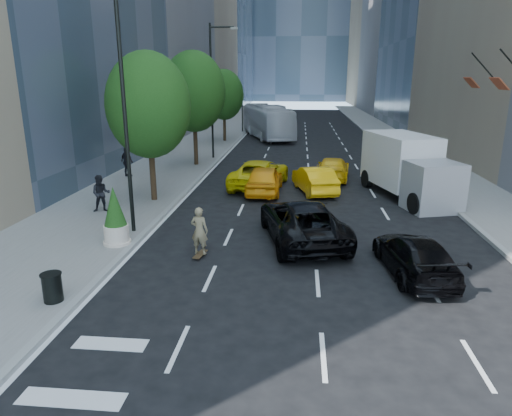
# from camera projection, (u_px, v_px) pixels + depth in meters

# --- Properties ---
(ground) EXTENTS (160.00, 160.00, 0.00)m
(ground) POSITION_uv_depth(u_px,v_px,m) (286.00, 281.00, 14.68)
(ground) COLOR black
(ground) RESTS_ON ground
(sidewalk_left) EXTENTS (6.00, 120.00, 0.15)m
(sidewalk_left) POSITION_uv_depth(u_px,v_px,m) (203.00, 144.00, 44.18)
(sidewalk_left) COLOR slate
(sidewalk_left) RESTS_ON ground
(sidewalk_right) EXTENTS (4.00, 120.00, 0.15)m
(sidewalk_right) POSITION_uv_depth(u_px,v_px,m) (404.00, 147.00, 42.44)
(sidewalk_right) COLOR slate
(sidewalk_right) RESTS_ON ground
(lamp_near) EXTENTS (2.13, 0.22, 10.00)m
(lamp_near) POSITION_uv_depth(u_px,v_px,m) (127.00, 91.00, 17.47)
(lamp_near) COLOR black
(lamp_near) RESTS_ON sidewalk_left
(lamp_far) EXTENTS (2.13, 0.22, 10.00)m
(lamp_far) POSITION_uv_depth(u_px,v_px,m) (214.00, 84.00, 34.69)
(lamp_far) COLOR black
(lamp_far) RESTS_ON sidewalk_left
(tree_near) EXTENTS (4.20, 4.20, 7.46)m
(tree_near) POSITION_uv_depth(u_px,v_px,m) (148.00, 105.00, 22.57)
(tree_near) COLOR black
(tree_near) RESTS_ON sidewalk_left
(tree_mid) EXTENTS (4.50, 4.50, 7.99)m
(tree_mid) POSITION_uv_depth(u_px,v_px,m) (194.00, 92.00, 32.04)
(tree_mid) COLOR black
(tree_mid) RESTS_ON sidewalk_left
(tree_far) EXTENTS (3.90, 3.90, 6.92)m
(tree_far) POSITION_uv_depth(u_px,v_px,m) (224.00, 95.00, 44.66)
(tree_far) COLOR black
(tree_far) RESTS_ON sidewalk_left
(traffic_signal) EXTENTS (2.48, 0.53, 5.20)m
(traffic_signal) POSITION_uv_depth(u_px,v_px,m) (242.00, 96.00, 52.35)
(traffic_signal) COLOR black
(traffic_signal) RESTS_ON sidewalk_left
(skateboarder) EXTENTS (0.71, 0.53, 1.77)m
(skateboarder) POSITION_uv_depth(u_px,v_px,m) (200.00, 234.00, 16.45)
(skateboarder) COLOR #7B6D4D
(skateboarder) RESTS_ON ground
(black_sedan_lincoln) EXTENTS (4.02, 6.40, 1.65)m
(black_sedan_lincoln) POSITION_uv_depth(u_px,v_px,m) (302.00, 221.00, 18.13)
(black_sedan_lincoln) COLOR black
(black_sedan_lincoln) RESTS_ON ground
(black_sedan_mercedes) EXTENTS (2.34, 4.74, 1.32)m
(black_sedan_mercedes) POSITION_uv_depth(u_px,v_px,m) (415.00, 255.00, 15.07)
(black_sedan_mercedes) COLOR black
(black_sedan_mercedes) RESTS_ON ground
(taxi_a) EXTENTS (1.96, 4.68, 1.58)m
(taxi_a) POSITION_uv_depth(u_px,v_px,m) (264.00, 179.00, 25.61)
(taxi_a) COLOR #FFA00D
(taxi_a) RESTS_ON ground
(taxi_b) EXTENTS (2.67, 4.79, 1.50)m
(taxi_b) POSITION_uv_depth(u_px,v_px,m) (314.00, 179.00, 25.83)
(taxi_b) COLOR yellow
(taxi_b) RESTS_ON ground
(taxi_c) EXTENTS (3.54, 6.15, 1.62)m
(taxi_c) POSITION_uv_depth(u_px,v_px,m) (260.00, 173.00, 27.07)
(taxi_c) COLOR #D9C50B
(taxi_c) RESTS_ON ground
(taxi_d) EXTENTS (2.51, 5.02, 1.40)m
(taxi_d) POSITION_uv_depth(u_px,v_px,m) (333.00, 169.00, 29.09)
(taxi_d) COLOR yellow
(taxi_d) RESTS_ON ground
(city_bus) EXTENTS (6.54, 12.71, 3.46)m
(city_bus) POSITION_uv_depth(u_px,v_px,m) (267.00, 121.00, 48.87)
(city_bus) COLOR silver
(city_bus) RESTS_ON ground
(box_truck) EXTENTS (4.29, 7.35, 3.32)m
(box_truck) POSITION_uv_depth(u_px,v_px,m) (408.00, 167.00, 24.46)
(box_truck) COLOR silver
(box_truck) RESTS_ON ground
(pedestrian_a) EXTENTS (1.01, 0.88, 1.76)m
(pedestrian_a) POSITION_uv_depth(u_px,v_px,m) (101.00, 194.00, 21.52)
(pedestrian_a) COLOR black
(pedestrian_a) RESTS_ON sidewalk_left
(pedestrian_b) EXTENTS (1.20, 1.00, 1.92)m
(pedestrian_b) POSITION_uv_depth(u_px,v_px,m) (127.00, 162.00, 29.13)
(pedestrian_b) COLOR black
(pedestrian_b) RESTS_ON sidewalk_left
(trash_can) EXTENTS (0.54, 0.54, 0.81)m
(trash_can) POSITION_uv_depth(u_px,v_px,m) (52.00, 288.00, 12.98)
(trash_can) COLOR black
(trash_can) RESTS_ON sidewalk_left
(planter_shrub) EXTENTS (0.94, 0.94, 2.25)m
(planter_shrub) POSITION_uv_depth(u_px,v_px,m) (115.00, 217.00, 17.31)
(planter_shrub) COLOR beige
(planter_shrub) RESTS_ON sidewalk_left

